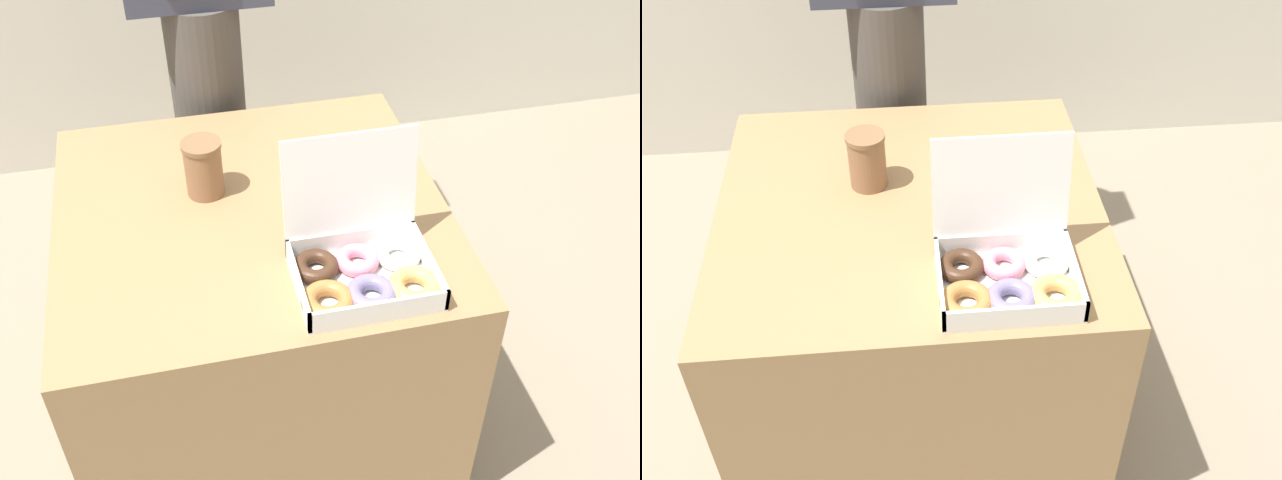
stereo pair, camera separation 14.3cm
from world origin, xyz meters
The scene contains 4 objects.
ground_plane centered at (0.00, 0.00, 0.00)m, with size 14.00×14.00×0.00m, color gray.
table centered at (0.00, 0.00, 0.36)m, with size 0.90×0.88×0.73m.
donut_box centered at (0.19, -0.29, 0.77)m, with size 0.30×0.26×0.28m.
coffee_cup centered at (-0.09, 0.09, 0.80)m, with size 0.09×0.09×0.14m.
Camera 1 is at (-0.15, -1.36, 1.80)m, focal length 42.00 mm.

